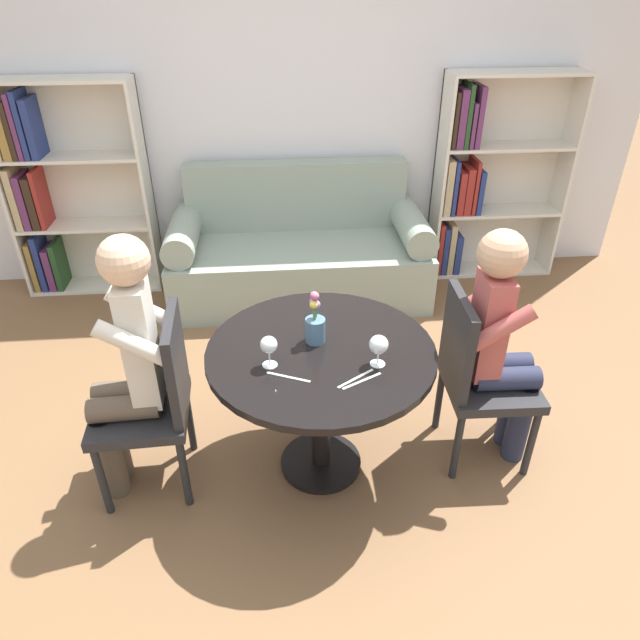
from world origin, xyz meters
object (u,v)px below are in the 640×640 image
person_left (127,367)px  wine_glass_left (269,346)px  bookshelf_left (60,190)px  wine_glass_right (379,346)px  chair_left (155,398)px  flower_vase (315,324)px  bookshelf_right (482,181)px  chair_right (477,373)px  couch (299,255)px  person_right (501,344)px

person_left → wine_glass_left: (0.61, -0.08, 0.12)m
bookshelf_left → wine_glass_right: bookshelf_left is taller
chair_left → person_left: 0.20m
flower_vase → person_left: bearing=-173.8°
bookshelf_right → wine_glass_left: 2.70m
bookshelf_left → chair_left: bookshelf_left is taller
chair_right → flower_vase: bearing=89.5°
wine_glass_right → person_left: bearing=174.1°
wine_glass_left → wine_glass_right: same height
bookshelf_right → wine_glass_right: size_ratio=10.72×
couch → chair_left: bearing=-112.6°
chair_right → wine_glass_left: 1.03m
chair_left → flower_vase: bearing=94.1°
chair_right → person_right: (0.09, -0.00, 0.16)m
couch → chair_left: (-0.74, -1.79, 0.18)m
wine_glass_right → bookshelf_right: bearing=61.6°
bookshelf_right → chair_right: (-0.66, -2.01, -0.25)m
couch → chair_right: bearing=-66.8°
couch → chair_left: 1.95m
bookshelf_left → wine_glass_right: (1.91, -2.18, 0.03)m
couch → person_right: bearing=-64.5°
person_right → flower_vase: person_right is taller
couch → chair_right: 1.90m
chair_left → wine_glass_left: size_ratio=6.35×
wine_glass_left → chair_left: bearing=170.9°
person_right → wine_glass_right: size_ratio=8.65×
chair_right → wine_glass_left: chair_right is taller
bookshelf_left → chair_left: (0.94, -2.06, -0.27)m
chair_right → flower_vase: (-0.76, 0.03, 0.30)m
bookshelf_left → person_right: bookshelf_left is taller
wine_glass_right → flower_vase: (-0.25, 0.20, -0.01)m
bookshelf_left → flower_vase: 2.58m
bookshelf_left → chair_right: (2.43, -2.01, -0.27)m
chair_right → wine_glass_left: (-0.97, -0.14, 0.31)m
bookshelf_right → chair_right: 2.13m
couch → flower_vase: (-0.02, -1.71, 0.48)m
couch → person_right: (0.83, -1.74, 0.35)m
couch → wine_glass_left: size_ratio=12.99×
person_right → wine_glass_left: size_ratio=8.61×
person_left → chair_left: bearing=91.6°
couch → chair_right: (0.74, -1.74, 0.18)m
person_right → flower_vase: 0.86m
wine_glass_left → chair_right: bearing=7.9°
couch → wine_glass_right: couch is taller
bookshelf_right → flower_vase: bookshelf_right is taller
chair_left → chair_right: same height
bookshelf_left → wine_glass_left: size_ratio=10.66×
person_left → bookshelf_left: bearing=-160.0°
bookshelf_right → wine_glass_right: 2.48m
bookshelf_right → wine_glass_left: bookshelf_right is taller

